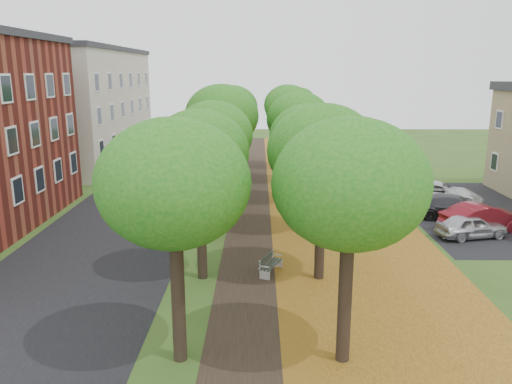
{
  "coord_description": "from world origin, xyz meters",
  "views": [
    {
      "loc": [
        0.12,
        -13.2,
        8.33
      ],
      "look_at": [
        -0.02,
        10.73,
        2.5
      ],
      "focal_mm": 35.0,
      "sensor_mm": 36.0,
      "label": 1
    }
  ],
  "objects_px": {
    "car_silver": "(472,226)",
    "car_red": "(483,218)",
    "bench": "(270,264)",
    "car_grey": "(456,207)",
    "car_white": "(438,194)"
  },
  "relations": [
    {
      "from": "bench",
      "to": "car_red",
      "type": "xyz_separation_m",
      "value": [
        11.41,
        5.75,
        0.35
      ]
    },
    {
      "from": "car_red",
      "to": "car_grey",
      "type": "xyz_separation_m",
      "value": [
        -0.58,
        2.22,
        -0.05
      ]
    },
    {
      "from": "car_white",
      "to": "bench",
      "type": "bearing_deg",
      "value": 150.8
    },
    {
      "from": "car_silver",
      "to": "car_white",
      "type": "height_order",
      "value": "car_white"
    },
    {
      "from": "bench",
      "to": "car_silver",
      "type": "distance_m",
      "value": 11.4
    },
    {
      "from": "car_grey",
      "to": "car_white",
      "type": "xyz_separation_m",
      "value": [
        0.05,
        3.09,
        0.06
      ]
    },
    {
      "from": "car_white",
      "to": "car_red",
      "type": "bearing_deg",
      "value": -158.95
    },
    {
      "from": "car_grey",
      "to": "car_red",
      "type": "bearing_deg",
      "value": -148.85
    },
    {
      "from": "bench",
      "to": "car_red",
      "type": "height_order",
      "value": "car_red"
    },
    {
      "from": "bench",
      "to": "car_silver",
      "type": "xyz_separation_m",
      "value": [
        10.4,
        4.67,
        0.22
      ]
    },
    {
      "from": "car_silver",
      "to": "car_red",
      "type": "relative_size",
      "value": 0.8
    },
    {
      "from": "car_silver",
      "to": "bench",
      "type": "bearing_deg",
      "value": 101.49
    },
    {
      "from": "car_red",
      "to": "car_grey",
      "type": "relative_size",
      "value": 0.94
    },
    {
      "from": "bench",
      "to": "car_grey",
      "type": "distance_m",
      "value": 13.45
    },
    {
      "from": "car_silver",
      "to": "car_red",
      "type": "bearing_deg",
      "value": -56.11
    }
  ]
}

